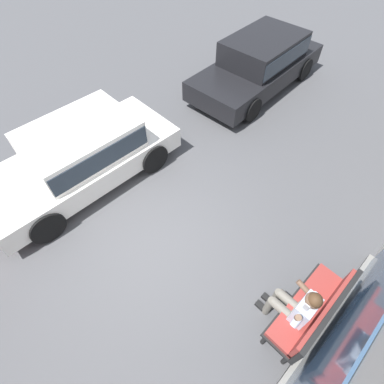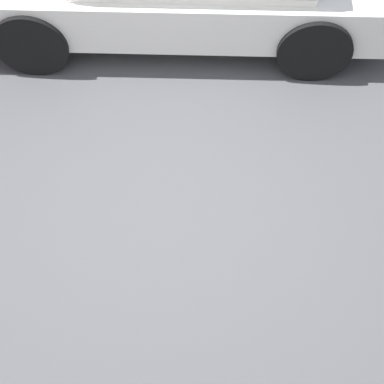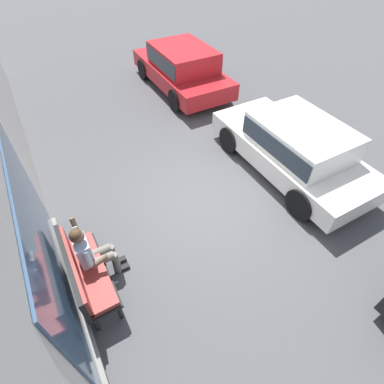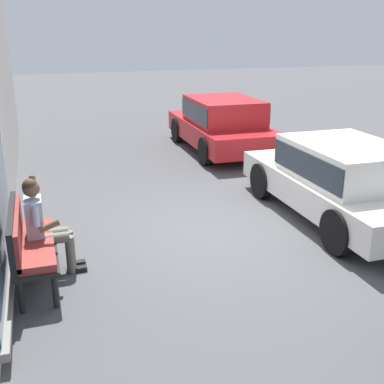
# 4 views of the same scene
# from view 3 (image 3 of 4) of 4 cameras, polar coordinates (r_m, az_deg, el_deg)

# --- Properties ---
(ground_plane) EXTENTS (60.00, 60.00, 0.00)m
(ground_plane) POSITION_cam_3_polar(r_m,az_deg,el_deg) (6.80, 2.99, -1.76)
(ground_plane) COLOR #4C4C4F
(bench) EXTENTS (1.59, 0.55, 1.04)m
(bench) POSITION_cam_3_polar(r_m,az_deg,el_deg) (5.32, -19.98, -14.09)
(bench) COLOR black
(bench) RESTS_ON ground_plane
(person_on_phone) EXTENTS (0.73, 0.74, 1.38)m
(person_on_phone) POSITION_cam_3_polar(r_m,az_deg,el_deg) (5.33, -18.57, -10.82)
(person_on_phone) COLOR #6B665B
(person_on_phone) RESTS_ON ground_plane
(parked_car_mid) EXTENTS (4.24, 1.93, 1.37)m
(parked_car_mid) POSITION_cam_3_polar(r_m,az_deg,el_deg) (7.50, 19.03, 8.43)
(parked_car_mid) COLOR white
(parked_car_mid) RESTS_ON ground_plane
(parked_car_far) EXTENTS (4.28, 2.02, 1.44)m
(parked_car_far) POSITION_cam_3_polar(r_m,az_deg,el_deg) (10.96, -1.91, 22.85)
(parked_car_far) COLOR red
(parked_car_far) RESTS_ON ground_plane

